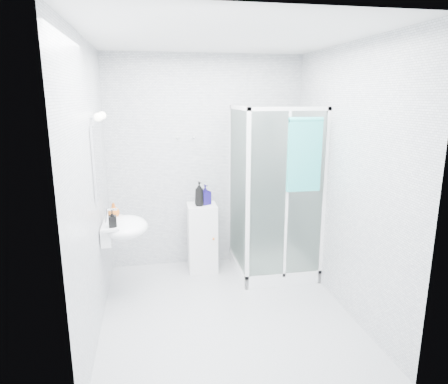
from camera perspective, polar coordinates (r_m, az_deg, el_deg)
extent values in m
cube|color=silver|center=(3.71, 0.23, 0.97)|extent=(2.40, 2.60, 2.60)
cube|color=#AFB2B4|center=(4.19, 0.21, -16.63)|extent=(2.40, 2.60, 0.01)
cube|color=white|center=(3.65, 0.25, 21.26)|extent=(2.40, 2.60, 0.01)
cube|color=white|center=(5.06, 6.88, -10.40)|extent=(0.90, 0.90, 0.12)
cube|color=white|center=(4.52, 2.25, 11.93)|extent=(0.04, 0.90, 0.04)
cube|color=white|center=(4.23, 9.39, 11.65)|extent=(0.90, 0.04, 0.04)
cube|color=white|center=(4.25, 3.41, -1.59)|extent=(0.04, 0.04, 2.00)
cube|color=white|center=(4.64, 2.03, 0.24)|extent=(0.02, 0.82, 1.84)
cube|color=white|center=(4.35, 8.96, -0.83)|extent=(0.82, 0.02, 1.84)
cube|color=white|center=(4.36, 8.92, -0.80)|extent=(0.03, 0.04, 1.84)
cylinder|color=silver|center=(5.06, 5.98, 4.87)|extent=(0.02, 0.02, 1.00)
cylinder|color=silver|center=(4.98, 6.21, 10.17)|extent=(0.09, 0.05, 0.09)
cylinder|color=silver|center=(5.16, 6.33, 1.64)|extent=(0.12, 0.04, 0.12)
cylinder|color=silver|center=(4.30, 13.02, 8.85)|extent=(0.03, 0.05, 0.03)
cube|color=white|center=(4.25, -16.30, -5.63)|extent=(0.10, 0.40, 0.18)
ellipsoid|color=white|center=(4.22, -13.91, -4.90)|extent=(0.46, 0.56, 0.20)
cube|color=white|center=(4.22, -15.58, -4.31)|extent=(0.16, 0.50, 0.02)
cylinder|color=silver|center=(4.20, -16.46, -3.30)|extent=(0.04, 0.04, 0.16)
cylinder|color=silver|center=(4.18, -15.84, -2.42)|extent=(0.12, 0.02, 0.02)
cube|color=white|center=(4.08, -17.63, 4.36)|extent=(0.02, 0.60, 0.70)
cylinder|color=silver|center=(3.88, -18.12, 10.13)|extent=(0.05, 0.04, 0.04)
sphere|color=white|center=(3.88, -17.53, 10.16)|extent=(0.08, 0.08, 0.08)
cylinder|color=silver|center=(4.20, -17.58, 10.38)|extent=(0.05, 0.04, 0.04)
sphere|color=white|center=(4.19, -17.03, 10.41)|extent=(0.08, 0.08, 0.08)
cylinder|color=silver|center=(4.86, -6.70, 7.71)|extent=(0.02, 0.04, 0.02)
sphere|color=silver|center=(4.84, -6.68, 7.68)|extent=(0.03, 0.03, 0.03)
cylinder|color=silver|center=(4.88, -4.33, 7.78)|extent=(0.02, 0.04, 0.02)
sphere|color=silver|center=(4.85, -4.30, 7.75)|extent=(0.03, 0.03, 0.03)
cube|color=white|center=(4.93, -3.12, -6.52)|extent=(0.35, 0.35, 0.84)
cube|color=white|center=(4.77, -2.85, -7.20)|extent=(0.31, 0.02, 0.71)
sphere|color=orange|center=(4.76, -1.51, -6.72)|extent=(0.03, 0.03, 0.03)
cube|color=teal|center=(4.27, 11.41, 5.06)|extent=(0.37, 0.04, 0.75)
cylinder|color=teal|center=(4.24, 11.65, 10.09)|extent=(0.37, 0.05, 0.05)
imported|color=black|center=(4.72, -3.55, -0.26)|extent=(0.14, 0.14, 0.29)
imported|color=#150E54|center=(4.79, -2.70, -0.37)|extent=(0.14, 0.15, 0.24)
imported|color=#B55515|center=(4.35, -15.49, -2.53)|extent=(0.12, 0.12, 0.16)
imported|color=black|center=(4.04, -15.66, -3.70)|extent=(0.08, 0.09, 0.17)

